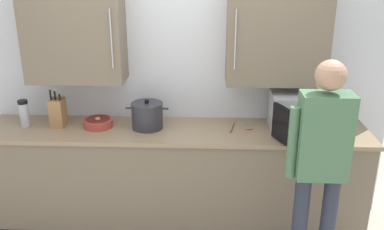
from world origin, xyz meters
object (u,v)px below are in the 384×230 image
(stock_pot, at_px, (147,115))
(microwave_oven, at_px, (301,113))
(fruit_bowl, at_px, (98,122))
(thermos_flask, at_px, (24,113))
(knife_block, at_px, (58,112))
(person_figure, at_px, (320,159))
(wooden_spoon, at_px, (240,128))

(stock_pot, bearing_deg, microwave_oven, 0.15)
(fruit_bowl, relative_size, thermos_flask, 1.06)
(knife_block, relative_size, thermos_flask, 1.40)
(person_figure, bearing_deg, knife_block, 159.82)
(stock_pot, distance_m, thermos_flask, 1.07)
(microwave_oven, bearing_deg, wooden_spoon, 179.12)
(fruit_bowl, distance_m, knife_block, 0.36)
(wooden_spoon, height_order, knife_block, knife_block)
(stock_pot, relative_size, person_figure, 0.21)
(microwave_oven, relative_size, knife_block, 2.18)
(fruit_bowl, relative_size, person_figure, 0.15)
(microwave_oven, xyz_separation_m, stock_pot, (-1.30, -0.00, -0.04))
(wooden_spoon, relative_size, thermos_flask, 0.96)
(wooden_spoon, distance_m, fruit_bowl, 1.23)
(microwave_oven, height_order, person_figure, person_figure)
(wooden_spoon, xyz_separation_m, person_figure, (0.49, -0.76, 0.08))
(knife_block, bearing_deg, thermos_flask, -176.78)
(knife_block, height_order, person_figure, person_figure)
(microwave_oven, distance_m, knife_block, 2.07)
(thermos_flask, relative_size, person_figure, 0.14)
(wooden_spoon, xyz_separation_m, knife_block, (-1.57, -0.00, 0.11))
(thermos_flask, xyz_separation_m, person_figure, (2.35, -0.74, -0.03))
(knife_block, height_order, thermos_flask, knife_block)
(microwave_oven, relative_size, wooden_spoon, 3.18)
(wooden_spoon, height_order, stock_pot, stock_pot)
(microwave_oven, bearing_deg, fruit_bowl, 179.90)
(stock_pot, height_order, fruit_bowl, stock_pot)
(knife_block, distance_m, person_figure, 2.19)
(wooden_spoon, distance_m, stock_pot, 0.80)
(microwave_oven, distance_m, thermos_flask, 2.36)
(thermos_flask, bearing_deg, microwave_oven, 0.21)
(person_figure, bearing_deg, stock_pot, 149.86)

